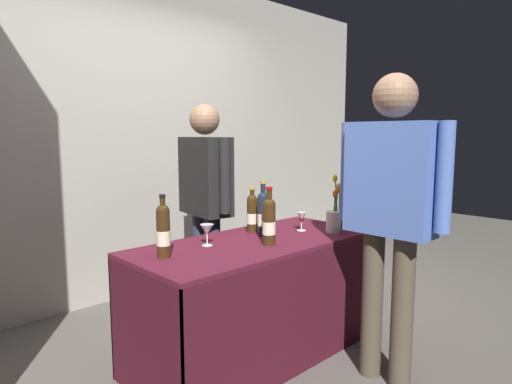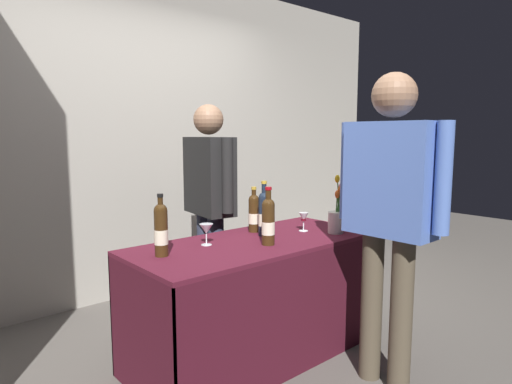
% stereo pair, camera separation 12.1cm
% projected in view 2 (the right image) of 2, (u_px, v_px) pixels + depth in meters
% --- Properties ---
extents(ground_plane, '(12.00, 12.00, 0.00)m').
position_uv_depth(ground_plane, '(256.00, 354.00, 2.82)').
color(ground_plane, '#514C47').
extents(back_partition, '(6.04, 0.12, 2.77)m').
position_uv_depth(back_partition, '(137.00, 134.00, 3.80)').
color(back_partition, '#9E998E').
rests_on(back_partition, ground_plane).
extents(tasting_table, '(1.58, 0.70, 0.74)m').
position_uv_depth(tasting_table, '(256.00, 276.00, 2.75)').
color(tasting_table, '#4C1423').
rests_on(tasting_table, ground_plane).
extents(featured_wine_bottle, '(0.07, 0.07, 0.30)m').
position_uv_depth(featured_wine_bottle, '(254.00, 212.00, 2.95)').
color(featured_wine_bottle, '#38230F').
rests_on(featured_wine_bottle, tasting_table).
extents(display_bottle_0, '(0.07, 0.07, 0.32)m').
position_uv_depth(display_bottle_0, '(346.00, 209.00, 3.02)').
color(display_bottle_0, black).
rests_on(display_bottle_0, tasting_table).
extents(display_bottle_1, '(0.07, 0.07, 0.35)m').
position_uv_depth(display_bottle_1, '(264.00, 213.00, 2.84)').
color(display_bottle_1, '#192333').
rests_on(display_bottle_1, tasting_table).
extents(display_bottle_2, '(0.08, 0.08, 0.34)m').
position_uv_depth(display_bottle_2, '(268.00, 220.00, 2.60)').
color(display_bottle_2, '#38230F').
rests_on(display_bottle_2, tasting_table).
extents(display_bottle_3, '(0.07, 0.07, 0.34)m').
position_uv_depth(display_bottle_3, '(161.00, 229.00, 2.36)').
color(display_bottle_3, '#38230F').
rests_on(display_bottle_3, tasting_table).
extents(wine_glass_near_vendor, '(0.06, 0.06, 0.13)m').
position_uv_depth(wine_glass_near_vendor, '(304.00, 218.00, 2.98)').
color(wine_glass_near_vendor, silver).
rests_on(wine_glass_near_vendor, tasting_table).
extents(wine_glass_mid, '(0.08, 0.08, 0.13)m').
position_uv_depth(wine_glass_mid, '(206.00, 229.00, 2.60)').
color(wine_glass_mid, silver).
rests_on(wine_glass_mid, tasting_table).
extents(flower_vase, '(0.10, 0.10, 0.38)m').
position_uv_depth(flower_vase, '(336.00, 217.00, 2.92)').
color(flower_vase, silver).
rests_on(flower_vase, tasting_table).
extents(vendor_presenter, '(0.27, 0.62, 1.60)m').
position_uv_depth(vendor_presenter, '(209.00, 192.00, 3.28)').
color(vendor_presenter, '#2D3347').
rests_on(vendor_presenter, ground_plane).
extents(taster_foreground_right, '(0.23, 0.64, 1.70)m').
position_uv_depth(taster_foreground_right, '(390.00, 201.00, 2.36)').
color(taster_foreground_right, '#4C4233').
rests_on(taster_foreground_right, ground_plane).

